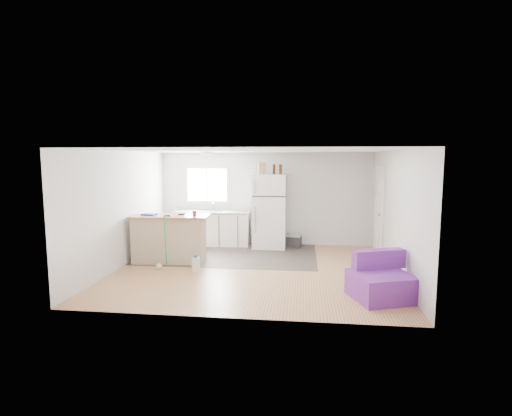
{
  "coord_description": "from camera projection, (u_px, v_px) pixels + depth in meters",
  "views": [
    {
      "loc": [
        0.98,
        -7.83,
        2.25
      ],
      "look_at": [
        -0.03,
        0.7,
        1.18
      ],
      "focal_mm": 28.0,
      "sensor_mm": 36.0,
      "label": 1
    }
  ],
  "objects": [
    {
      "name": "peninsula",
      "position": [
        169.0,
        238.0,
        8.65
      ],
      "size": [
        1.71,
        0.75,
        1.03
      ],
      "rotation": [
        0.0,
        0.0,
        0.07
      ],
      "color": "#C2AA8C",
      "rests_on": "floor"
    },
    {
      "name": "cooler",
      "position": [
        293.0,
        240.0,
        10.16
      ],
      "size": [
        0.48,
        0.37,
        0.33
      ],
      "rotation": [
        0.0,
        0.0,
        -0.2
      ],
      "color": "#29292B",
      "rests_on": "floor"
    },
    {
      "name": "refrigerator",
      "position": [
        270.0,
        211.0,
        10.05
      ],
      "size": [
        0.82,
        0.79,
        1.85
      ],
      "rotation": [
        0.0,
        0.0,
        -0.01
      ],
      "color": "white",
      "rests_on": "floor"
    },
    {
      "name": "interior_door",
      "position": [
        379.0,
        212.0,
        9.19
      ],
      "size": [
        0.11,
        0.92,
        2.1
      ],
      "color": "white",
      "rests_on": "right_wall"
    },
    {
      "name": "purple_seat",
      "position": [
        381.0,
        282.0,
        6.44
      ],
      "size": [
        1.12,
        1.11,
        0.74
      ],
      "rotation": [
        0.0,
        0.0,
        0.34
      ],
      "color": "purple",
      "rests_on": "floor"
    },
    {
      "name": "mop",
      "position": [
        161.0,
        258.0,
        8.14
      ],
      "size": [
        0.23,
        0.32,
        1.15
      ],
      "rotation": [
        0.0,
        0.0,
        0.27
      ],
      "color": "green",
      "rests_on": "floor"
    },
    {
      "name": "ceiling_fixture",
      "position": [
        208.0,
        153.0,
        9.14
      ],
      "size": [
        0.3,
        0.3,
        0.07
      ],
      "primitive_type": "cylinder",
      "color": "white",
      "rests_on": "ceiling"
    },
    {
      "name": "room",
      "position": [
        254.0,
        211.0,
        7.96
      ],
      "size": [
        5.51,
        5.01,
        2.41
      ],
      "color": "#9D6542",
      "rests_on": "ground"
    },
    {
      "name": "vinyl_zone",
      "position": [
        230.0,
        254.0,
        9.43
      ],
      "size": [
        4.05,
        2.5,
        0.0
      ],
      "primitive_type": "cube",
      "color": "#38312A",
      "rests_on": "floor"
    },
    {
      "name": "kitchen_cabinets",
      "position": [
        212.0,
        228.0,
        10.38
      ],
      "size": [
        2.01,
        0.7,
        1.16
      ],
      "rotation": [
        0.0,
        0.0,
        0.04
      ],
      "color": "white",
      "rests_on": "floor"
    },
    {
      "name": "window",
      "position": [
        207.0,
        185.0,
        10.55
      ],
      "size": [
        1.18,
        0.06,
        0.98
      ],
      "color": "white",
      "rests_on": "back_wall"
    },
    {
      "name": "cleaner_jug",
      "position": [
        196.0,
        265.0,
        7.91
      ],
      "size": [
        0.19,
        0.16,
        0.35
      ],
      "rotation": [
        0.0,
        0.0,
        0.37
      ],
      "color": "silver",
      "rests_on": "floor"
    },
    {
      "name": "bottle_left",
      "position": [
        274.0,
        169.0,
        9.86
      ],
      "size": [
        0.09,
        0.09,
        0.25
      ],
      "primitive_type": "cylinder",
      "rotation": [
        0.0,
        0.0,
        -0.26
      ],
      "color": "#3C1E0B",
      "rests_on": "refrigerator"
    },
    {
      "name": "red_cup",
      "position": [
        194.0,
        213.0,
        8.49
      ],
      "size": [
        0.09,
        0.09,
        0.12
      ],
      "primitive_type": "cylinder",
      "rotation": [
        0.0,
        0.0,
        -0.2
      ],
      "color": "#BB150B",
      "rests_on": "peninsula"
    },
    {
      "name": "bottle_right",
      "position": [
        281.0,
        169.0,
        9.86
      ],
      "size": [
        0.07,
        0.07,
        0.25
      ],
      "primitive_type": "cylinder",
      "rotation": [
        0.0,
        0.0,
        0.05
      ],
      "color": "#3C1E0B",
      "rests_on": "refrigerator"
    },
    {
      "name": "tool_b",
      "position": [
        168.0,
        216.0,
        8.44
      ],
      "size": [
        0.1,
        0.05,
        0.03
      ],
      "primitive_type": "cube",
      "rotation": [
        0.0,
        0.0,
        0.14
      ],
      "color": "black",
      "rests_on": "peninsula"
    },
    {
      "name": "tool_a",
      "position": [
        182.0,
        214.0,
        8.65
      ],
      "size": [
        0.15,
        0.1,
        0.03
      ],
      "primitive_type": "cube",
      "rotation": [
        0.0,
        0.0,
        0.38
      ],
      "color": "black",
      "rests_on": "peninsula"
    },
    {
      "name": "cardboard_box",
      "position": [
        262.0,
        168.0,
        9.86
      ],
      "size": [
        0.22,
        0.16,
        0.3
      ],
      "primitive_type": "cube",
      "rotation": [
        0.0,
        0.0,
        0.32
      ],
      "color": "tan",
      "rests_on": "refrigerator"
    },
    {
      "name": "blue_tray",
      "position": [
        149.0,
        214.0,
        8.61
      ],
      "size": [
        0.33,
        0.26,
        0.04
      ],
      "primitive_type": "cube",
      "rotation": [
        0.0,
        0.0,
        -0.15
      ],
      "color": "blue",
      "rests_on": "peninsula"
    }
  ]
}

